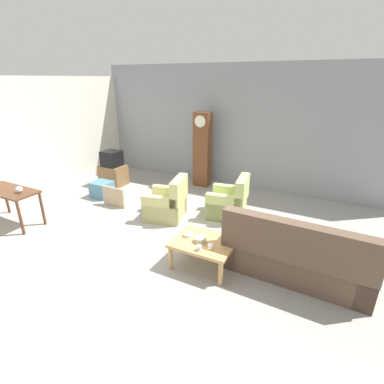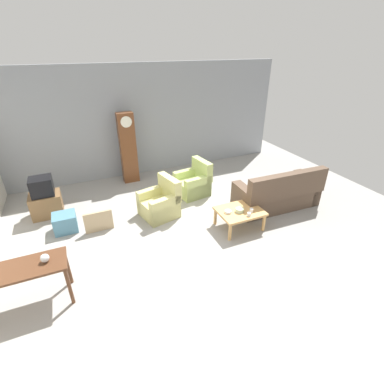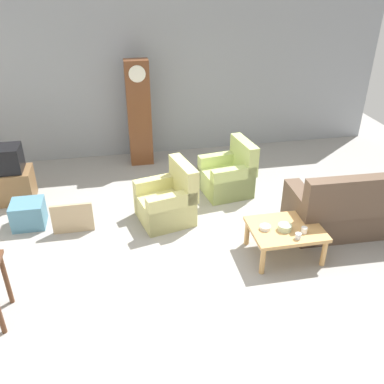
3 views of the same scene
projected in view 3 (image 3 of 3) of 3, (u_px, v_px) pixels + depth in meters
ground_plane at (220, 247)px, 5.91m from camera, size 10.40×10.40×0.00m
garage_door_wall at (177, 73)px, 8.20m from camera, size 8.40×0.16×3.20m
couch_floral at (361, 208)px, 6.15m from camera, size 2.13×0.95×1.04m
armchair_olive_near at (168, 202)px, 6.40m from camera, size 0.94×0.92×0.92m
armchair_olive_far at (228, 176)px, 7.18m from camera, size 0.89×0.87×0.92m
coffee_table_wood at (286, 231)px, 5.59m from camera, size 0.96×0.76×0.44m
grandfather_clock at (139, 114)px, 7.88m from camera, size 0.44×0.30×2.01m
tv_stand_cabinet at (12, 186)px, 6.93m from camera, size 0.68×0.52×0.55m
tv_crt at (6, 159)px, 6.70m from camera, size 0.48×0.44×0.42m
framed_picture_leaning at (73, 218)px, 6.13m from camera, size 0.60×0.05×0.47m
storage_box_blue at (28, 214)px, 6.31m from camera, size 0.47×0.44×0.40m
cup_white_porcelain at (304, 230)px, 5.44m from camera, size 0.08×0.08×0.08m
cup_blue_rimmed at (298, 236)px, 5.32m from camera, size 0.08×0.08×0.08m
bowl_white_stacked at (265, 227)px, 5.52m from camera, size 0.15×0.15×0.05m
bowl_shallow_green at (285, 227)px, 5.49m from camera, size 0.18×0.18×0.08m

